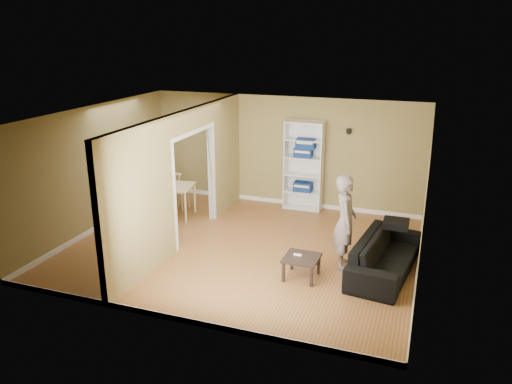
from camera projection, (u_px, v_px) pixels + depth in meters
room_shell at (242, 184)px, 9.31m from camera, size 6.50×6.50×6.50m
partition at (185, 178)px, 9.69m from camera, size 0.22×5.50×2.60m
wall_speaker at (349, 131)px, 11.06m from camera, size 0.10×0.10×0.10m
sofa at (386, 250)px, 8.61m from camera, size 2.31×1.23×0.84m
person at (346, 214)px, 8.66m from camera, size 0.83×0.71×1.99m
bookshelf at (304, 165)px, 11.56m from camera, size 0.88×0.38×2.09m
paper_box_navy_a at (303, 187)px, 11.67m from camera, size 0.42×0.27×0.21m
paper_box_navy_b at (303, 153)px, 11.42m from camera, size 0.41×0.27×0.21m
paper_box_navy_c at (306, 143)px, 11.33m from camera, size 0.43×0.28×0.22m
coffee_table at (302, 260)px, 8.44m from camera, size 0.58×0.58×0.39m
game_controller at (298, 255)px, 8.47m from camera, size 0.14×0.04×0.03m
dining_table at (167, 188)px, 11.18m from camera, size 1.17×0.78×0.73m
chair_left at (138, 190)px, 11.50m from camera, size 0.56×0.56×1.05m
chair_near at (152, 206)px, 10.64m from camera, size 0.47×0.47×0.92m
chair_far at (180, 189)px, 11.73m from camera, size 0.46×0.46×0.92m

